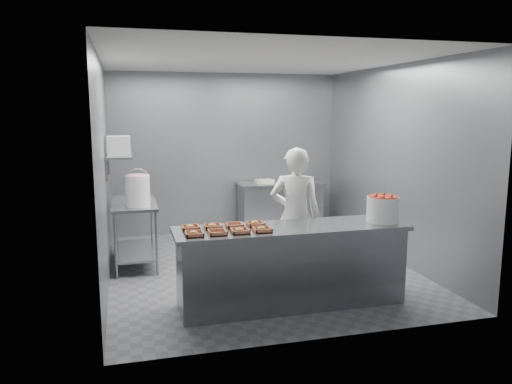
{
  "coord_description": "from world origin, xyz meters",
  "views": [
    {
      "loc": [
        -1.76,
        -6.42,
        2.17
      ],
      "look_at": [
        -0.1,
        -0.2,
        1.1
      ],
      "focal_mm": 35.0,
      "sensor_mm": 36.0,
      "label": 1
    }
  ],
  "objects_px": {
    "back_counter": "(280,207)",
    "strawberry_tub": "(383,208)",
    "tray_0": "(194,234)",
    "worker": "(295,216)",
    "prep_table": "(135,224)",
    "tray_3": "(262,229)",
    "tray_4": "(190,227)",
    "appliance": "(119,146)",
    "tray_1": "(218,232)",
    "glaze_bucket": "(137,190)",
    "service_counter": "(291,265)",
    "tray_7": "(255,224)",
    "tray_6": "(234,225)",
    "tray_2": "(240,231)",
    "tray_5": "(213,226)"
  },
  "relations": [
    {
      "from": "back_counter",
      "to": "tray_5",
      "type": "relative_size",
      "value": 8.01
    },
    {
      "from": "tray_0",
      "to": "strawberry_tub",
      "type": "bearing_deg",
      "value": 2.48
    },
    {
      "from": "tray_3",
      "to": "tray_6",
      "type": "height_order",
      "value": "tray_3"
    },
    {
      "from": "prep_table",
      "to": "back_counter",
      "type": "xyz_separation_m",
      "value": [
        2.55,
        1.3,
        -0.14
      ]
    },
    {
      "from": "tray_2",
      "to": "strawberry_tub",
      "type": "height_order",
      "value": "strawberry_tub"
    },
    {
      "from": "back_counter",
      "to": "tray_4",
      "type": "xyz_separation_m",
      "value": [
        -2.0,
        -3.11,
        0.47
      ]
    },
    {
      "from": "tray_0",
      "to": "strawberry_tub",
      "type": "height_order",
      "value": "strawberry_tub"
    },
    {
      "from": "tray_7",
      "to": "glaze_bucket",
      "type": "relative_size",
      "value": 0.37
    },
    {
      "from": "tray_3",
      "to": "tray_7",
      "type": "relative_size",
      "value": 1.0
    },
    {
      "from": "tray_4",
      "to": "worker",
      "type": "height_order",
      "value": "worker"
    },
    {
      "from": "service_counter",
      "to": "tray_4",
      "type": "relative_size",
      "value": 13.88
    },
    {
      "from": "prep_table",
      "to": "worker",
      "type": "bearing_deg",
      "value": -33.62
    },
    {
      "from": "tray_4",
      "to": "glaze_bucket",
      "type": "height_order",
      "value": "glaze_bucket"
    },
    {
      "from": "tray_5",
      "to": "glaze_bucket",
      "type": "distance_m",
      "value": 1.7
    },
    {
      "from": "tray_1",
      "to": "tray_7",
      "type": "height_order",
      "value": "tray_7"
    },
    {
      "from": "tray_2",
      "to": "back_counter",
      "type": "bearing_deg",
      "value": 65.85
    },
    {
      "from": "prep_table",
      "to": "worker",
      "type": "xyz_separation_m",
      "value": [
        1.93,
        -1.28,
        0.27
      ]
    },
    {
      "from": "tray_0",
      "to": "strawberry_tub",
      "type": "relative_size",
      "value": 0.52
    },
    {
      "from": "service_counter",
      "to": "tray_4",
      "type": "bearing_deg",
      "value": 172.81
    },
    {
      "from": "back_counter",
      "to": "worker",
      "type": "distance_m",
      "value": 2.69
    },
    {
      "from": "worker",
      "to": "prep_table",
      "type": "bearing_deg",
      "value": -11.13
    },
    {
      "from": "glaze_bucket",
      "to": "back_counter",
      "type": "bearing_deg",
      "value": 32.43
    },
    {
      "from": "prep_table",
      "to": "strawberry_tub",
      "type": "height_order",
      "value": "strawberry_tub"
    },
    {
      "from": "tray_5",
      "to": "strawberry_tub",
      "type": "height_order",
      "value": "strawberry_tub"
    },
    {
      "from": "tray_1",
      "to": "appliance",
      "type": "relative_size",
      "value": 0.55
    },
    {
      "from": "glaze_bucket",
      "to": "tray_7",
      "type": "bearing_deg",
      "value": -51.24
    },
    {
      "from": "prep_table",
      "to": "strawberry_tub",
      "type": "distance_m",
      "value": 3.41
    },
    {
      "from": "back_counter",
      "to": "strawberry_tub",
      "type": "height_order",
      "value": "strawberry_tub"
    },
    {
      "from": "glaze_bucket",
      "to": "tray_4",
      "type": "bearing_deg",
      "value": -71.74
    },
    {
      "from": "tray_3",
      "to": "tray_4",
      "type": "distance_m",
      "value": 0.77
    },
    {
      "from": "tray_0",
      "to": "tray_3",
      "type": "bearing_deg",
      "value": 0.0
    },
    {
      "from": "worker",
      "to": "appliance",
      "type": "bearing_deg",
      "value": -7.47
    },
    {
      "from": "prep_table",
      "to": "tray_6",
      "type": "bearing_deg",
      "value": -60.29
    },
    {
      "from": "back_counter",
      "to": "glaze_bucket",
      "type": "distance_m",
      "value": 3.04
    },
    {
      "from": "prep_table",
      "to": "back_counter",
      "type": "distance_m",
      "value": 2.87
    },
    {
      "from": "tray_1",
      "to": "strawberry_tub",
      "type": "distance_m",
      "value": 1.94
    },
    {
      "from": "tray_7",
      "to": "tray_6",
      "type": "bearing_deg",
      "value": 180.0
    },
    {
      "from": "tray_1",
      "to": "tray_6",
      "type": "bearing_deg",
      "value": 49.14
    },
    {
      "from": "tray_6",
      "to": "tray_7",
      "type": "bearing_deg",
      "value": -0.0
    },
    {
      "from": "tray_6",
      "to": "worker",
      "type": "xyz_separation_m",
      "value": [
        0.89,
        0.53,
        -0.06
      ]
    },
    {
      "from": "worker",
      "to": "strawberry_tub",
      "type": "bearing_deg",
      "value": 160.89
    },
    {
      "from": "tray_1",
      "to": "tray_4",
      "type": "distance_m",
      "value": 0.37
    },
    {
      "from": "service_counter",
      "to": "tray_0",
      "type": "distance_m",
      "value": 1.2
    },
    {
      "from": "tray_4",
      "to": "tray_7",
      "type": "bearing_deg",
      "value": 0.0
    },
    {
      "from": "tray_1",
      "to": "tray_7",
      "type": "bearing_deg",
      "value": 30.19
    },
    {
      "from": "prep_table",
      "to": "tray_7",
      "type": "distance_m",
      "value": 2.24
    },
    {
      "from": "tray_5",
      "to": "appliance",
      "type": "bearing_deg",
      "value": 118.92
    },
    {
      "from": "tray_2",
      "to": "appliance",
      "type": "bearing_deg",
      "value": 120.77
    },
    {
      "from": "tray_2",
      "to": "tray_7",
      "type": "bearing_deg",
      "value": 49.14
    },
    {
      "from": "back_counter",
      "to": "tray_7",
      "type": "xyz_separation_m",
      "value": [
        -1.28,
        -3.11,
        0.47
      ]
    }
  ]
}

